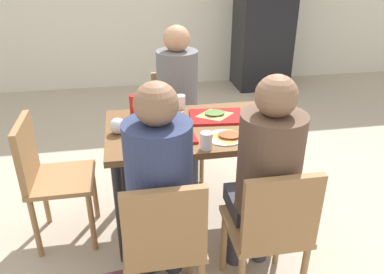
{
  "coord_description": "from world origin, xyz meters",
  "views": [
    {
      "loc": [
        -0.39,
        -2.18,
        1.78
      ],
      "look_at": [
        0.0,
        0.0,
        0.68
      ],
      "focal_mm": 35.71,
      "sensor_mm": 36.0,
      "label": 1
    }
  ],
  "objects_px": {
    "person_in_brown_jacket": "(266,171)",
    "foil_bundle": "(118,126)",
    "paper_plate_center": "(163,115)",
    "pizza_slice_c": "(162,115)",
    "chair_far_side": "(176,116)",
    "main_table": "(192,142)",
    "soda_can": "(261,112)",
    "pizza_slice_a": "(162,132)",
    "chair_near_left": "(164,240)",
    "plastic_cup_a": "(180,102)",
    "person_far_side": "(178,94)",
    "tray_red_near": "(164,136)",
    "condiment_bottle": "(134,107)",
    "drink_fridge": "(264,17)",
    "plastic_cup_b": "(206,141)",
    "tray_red_far": "(217,117)",
    "pizza_slice_b": "(215,114)",
    "person_in_red": "(159,182)",
    "chair_near_right": "(271,227)",
    "paper_plate_near_edge": "(225,138)",
    "pizza_slice_d": "(229,136)",
    "chair_left_end": "(47,173)"
  },
  "relations": [
    {
      "from": "chair_far_side",
      "to": "person_in_red",
      "type": "xyz_separation_m",
      "value": [
        -0.27,
        -1.36,
        0.25
      ]
    },
    {
      "from": "chair_near_left",
      "to": "pizza_slice_b",
      "type": "height_order",
      "value": "chair_near_left"
    },
    {
      "from": "pizza_slice_b",
      "to": "soda_can",
      "type": "relative_size",
      "value": 1.67
    },
    {
      "from": "pizza_slice_d",
      "to": "plastic_cup_b",
      "type": "xyz_separation_m",
      "value": [
        -0.16,
        -0.11,
        0.03
      ]
    },
    {
      "from": "pizza_slice_b",
      "to": "chair_near_right",
      "type": "bearing_deg",
      "value": -83.78
    },
    {
      "from": "tray_red_far",
      "to": "plastic_cup_b",
      "type": "distance_m",
      "value": 0.45
    },
    {
      "from": "tray_red_near",
      "to": "pizza_slice_c",
      "type": "relative_size",
      "value": 1.33
    },
    {
      "from": "pizza_slice_b",
      "to": "plastic_cup_a",
      "type": "distance_m",
      "value": 0.28
    },
    {
      "from": "person_in_brown_jacket",
      "to": "foil_bundle",
      "type": "height_order",
      "value": "person_in_brown_jacket"
    },
    {
      "from": "main_table",
      "to": "pizza_slice_a",
      "type": "bearing_deg",
      "value": -153.42
    },
    {
      "from": "pizza_slice_d",
      "to": "pizza_slice_a",
      "type": "bearing_deg",
      "value": 165.41
    },
    {
      "from": "person_in_brown_jacket",
      "to": "paper_plate_near_edge",
      "type": "height_order",
      "value": "person_in_brown_jacket"
    },
    {
      "from": "plastic_cup_b",
      "to": "condiment_bottle",
      "type": "bearing_deg",
      "value": 126.8
    },
    {
      "from": "foil_bundle",
      "to": "pizza_slice_b",
      "type": "bearing_deg",
      "value": 12.46
    },
    {
      "from": "main_table",
      "to": "person_far_side",
      "type": "xyz_separation_m",
      "value": [
        -0.0,
        0.61,
        0.11
      ]
    },
    {
      "from": "foil_bundle",
      "to": "drink_fridge",
      "type": "bearing_deg",
      "value": 55.8
    },
    {
      "from": "main_table",
      "to": "chair_near_left",
      "type": "bearing_deg",
      "value": -110.03
    },
    {
      "from": "paper_plate_center",
      "to": "pizza_slice_c",
      "type": "distance_m",
      "value": 0.02
    },
    {
      "from": "pizza_slice_a",
      "to": "plastic_cup_a",
      "type": "bearing_deg",
      "value": 66.86
    },
    {
      "from": "chair_near_left",
      "to": "plastic_cup_a",
      "type": "relative_size",
      "value": 8.66
    },
    {
      "from": "chair_near_left",
      "to": "pizza_slice_d",
      "type": "xyz_separation_m",
      "value": [
        0.46,
        0.54,
        0.26
      ]
    },
    {
      "from": "plastic_cup_b",
      "to": "condiment_bottle",
      "type": "distance_m",
      "value": 0.64
    },
    {
      "from": "foil_bundle",
      "to": "drink_fridge",
      "type": "xyz_separation_m",
      "value": [
        1.95,
        2.87,
        0.15
      ]
    },
    {
      "from": "soda_can",
      "to": "plastic_cup_b",
      "type": "bearing_deg",
      "value": -143.06
    },
    {
      "from": "person_in_red",
      "to": "soda_can",
      "type": "height_order",
      "value": "person_in_red"
    },
    {
      "from": "plastic_cup_a",
      "to": "soda_can",
      "type": "distance_m",
      "value": 0.57
    },
    {
      "from": "pizza_slice_a",
      "to": "chair_left_end",
      "type": "bearing_deg",
      "value": 172.03
    },
    {
      "from": "person_far_side",
      "to": "drink_fridge",
      "type": "bearing_deg",
      "value": 56.47
    },
    {
      "from": "foil_bundle",
      "to": "person_in_brown_jacket",
      "type": "bearing_deg",
      "value": -38.67
    },
    {
      "from": "main_table",
      "to": "soda_can",
      "type": "xyz_separation_m",
      "value": [
        0.46,
        0.02,
        0.17
      ]
    },
    {
      "from": "tray_red_far",
      "to": "paper_plate_near_edge",
      "type": "distance_m",
      "value": 0.31
    },
    {
      "from": "condiment_bottle",
      "to": "person_in_red",
      "type": "bearing_deg",
      "value": -84.22
    },
    {
      "from": "chair_far_side",
      "to": "pizza_slice_c",
      "type": "distance_m",
      "value": 0.64
    },
    {
      "from": "chair_near_left",
      "to": "paper_plate_near_edge",
      "type": "height_order",
      "value": "chair_near_left"
    },
    {
      "from": "person_far_side",
      "to": "paper_plate_near_edge",
      "type": "relative_size",
      "value": 5.8
    },
    {
      "from": "plastic_cup_b",
      "to": "soda_can",
      "type": "height_order",
      "value": "soda_can"
    },
    {
      "from": "person_far_side",
      "to": "foil_bundle",
      "type": "xyz_separation_m",
      "value": [
        -0.46,
        -0.63,
        0.05
      ]
    },
    {
      "from": "tray_red_near",
      "to": "foil_bundle",
      "type": "bearing_deg",
      "value": 158.15
    },
    {
      "from": "pizza_slice_d",
      "to": "foil_bundle",
      "type": "xyz_separation_m",
      "value": [
        -0.65,
        0.19,
        0.03
      ]
    },
    {
      "from": "condiment_bottle",
      "to": "drink_fridge",
      "type": "bearing_deg",
      "value": 55.22
    },
    {
      "from": "person_far_side",
      "to": "pizza_slice_c",
      "type": "height_order",
      "value": "person_far_side"
    },
    {
      "from": "main_table",
      "to": "paper_plate_center",
      "type": "distance_m",
      "value": 0.28
    },
    {
      "from": "soda_can",
      "to": "chair_far_side",
      "type": "bearing_deg",
      "value": 122.43
    },
    {
      "from": "condiment_bottle",
      "to": "foil_bundle",
      "type": "height_order",
      "value": "condiment_bottle"
    },
    {
      "from": "chair_near_right",
      "to": "soda_can",
      "type": "height_order",
      "value": "soda_can"
    },
    {
      "from": "soda_can",
      "to": "pizza_slice_c",
      "type": "bearing_deg",
      "value": 165.32
    },
    {
      "from": "soda_can",
      "to": "person_far_side",
      "type": "bearing_deg",
      "value": 128.19
    },
    {
      "from": "pizza_slice_a",
      "to": "condiment_bottle",
      "type": "xyz_separation_m",
      "value": [
        -0.15,
        0.3,
        0.06
      ]
    },
    {
      "from": "chair_near_left",
      "to": "soda_can",
      "type": "bearing_deg",
      "value": 46.14
    },
    {
      "from": "tray_red_far",
      "to": "paper_plate_center",
      "type": "relative_size",
      "value": 1.64
    }
  ]
}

